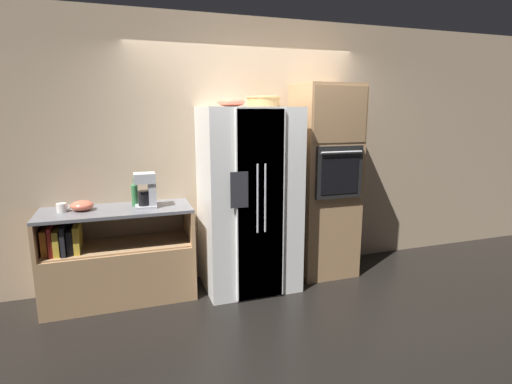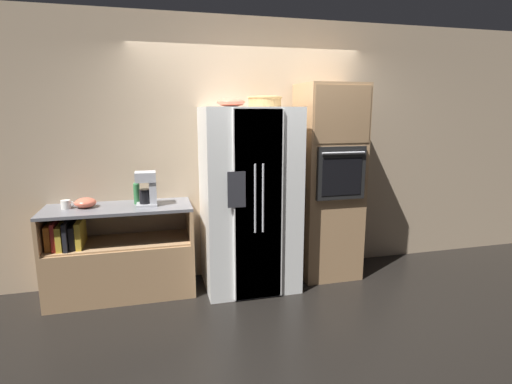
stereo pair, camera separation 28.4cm
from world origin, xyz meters
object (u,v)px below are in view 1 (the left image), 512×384
(wicker_basket, at_px, (263,101))
(fruit_bowl, at_px, (231,102))
(mixing_bowl, at_px, (82,206))
(coffee_maker, at_px, (147,189))
(bottle_tall, at_px, (135,194))
(mug, at_px, (62,208))
(wall_oven, at_px, (324,181))
(refrigerator, at_px, (249,200))

(wicker_basket, relative_size, fruit_bowl, 1.31)
(mixing_bowl, xyz_separation_m, coffee_maker, (0.59, -0.07, 0.14))
(bottle_tall, distance_m, mixing_bowl, 0.49)
(wicker_basket, height_order, mug, wicker_basket)
(wicker_basket, height_order, bottle_tall, wicker_basket)
(wall_oven, height_order, bottle_tall, wall_oven)
(bottle_tall, xyz_separation_m, coffee_maker, (0.12, -0.11, 0.06))
(wicker_basket, height_order, mixing_bowl, wicker_basket)
(mixing_bowl, bearing_deg, coffee_maker, -6.74)
(refrigerator, xyz_separation_m, mug, (-1.76, 0.13, 0.02))
(refrigerator, relative_size, fruit_bowl, 6.96)
(wicker_basket, xyz_separation_m, fruit_bowl, (-0.38, -0.14, -0.02))
(bottle_tall, bearing_deg, mug, -175.89)
(fruit_bowl, bearing_deg, wall_oven, 6.45)
(refrigerator, height_order, bottle_tall, refrigerator)
(fruit_bowl, relative_size, bottle_tall, 0.96)
(refrigerator, distance_m, wall_oven, 0.92)
(fruit_bowl, height_order, mixing_bowl, fruit_bowl)
(refrigerator, bearing_deg, fruit_bowl, -166.73)
(wall_oven, xyz_separation_m, bottle_tall, (-2.03, 0.10, -0.03))
(wall_oven, bearing_deg, bottle_tall, 177.26)
(fruit_bowl, bearing_deg, coffee_maker, 172.22)
(mug, bearing_deg, wall_oven, -1.08)
(fruit_bowl, height_order, coffee_maker, fruit_bowl)
(bottle_tall, relative_size, mug, 2.31)
(bottle_tall, relative_size, mixing_bowl, 1.40)
(wicker_basket, xyz_separation_m, mixing_bowl, (-1.78, 0.04, -0.97))
(mug, bearing_deg, mixing_bowl, 2.17)
(bottle_tall, height_order, mug, bottle_tall)
(mug, distance_m, mixing_bowl, 0.17)
(coffee_maker, bearing_deg, bottle_tall, 136.37)
(fruit_bowl, xyz_separation_m, mug, (-1.58, 0.17, -0.96))
(wicker_basket, distance_m, mug, 2.18)
(wicker_basket, bearing_deg, fruit_bowl, -159.79)
(mug, height_order, coffee_maker, coffee_maker)
(mug, bearing_deg, fruit_bowl, -6.32)
(wall_oven, relative_size, mixing_bowl, 10.51)
(refrigerator, relative_size, wall_oven, 0.88)
(wall_oven, xyz_separation_m, coffee_maker, (-1.91, -0.01, 0.04))
(mug, bearing_deg, bottle_tall, 4.11)
(coffee_maker, bearing_deg, wicker_basket, 1.36)
(bottle_tall, bearing_deg, wall_oven, -2.74)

